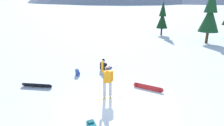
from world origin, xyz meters
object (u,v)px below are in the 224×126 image
snowboarder_foreground (107,81)px  snowboarder_midground (105,66)px  loose_snowboard_near_right (148,87)px  backpack_teal (91,125)px  pine_tree_slender (162,17)px  backpack_blue (77,73)px  loose_snowboard_near_left (37,85)px  pine_tree_leaning (210,14)px

snowboarder_foreground → snowboarder_midground: size_ratio=1.15×
snowboarder_foreground → loose_snowboard_near_right: size_ratio=1.13×
backpack_teal → pine_tree_slender: bearing=95.5°
loose_snowboard_near_right → pine_tree_slender: size_ratio=0.39×
backpack_blue → pine_tree_slender: size_ratio=0.10×
snowboarder_midground → pine_tree_slender: (0.44, 16.55, 2.21)m
snowboarder_foreground → pine_tree_slender: 20.41m
pine_tree_slender → loose_snowboard_near_left: bearing=-97.5°
loose_snowboard_near_left → backpack_teal: bearing=-22.1°
snowboarder_foreground → loose_snowboard_near_right: (1.68, 1.92, -0.84)m
snowboarder_foreground → snowboarder_midground: (-2.08, 3.73, -0.65)m
pine_tree_slender → loose_snowboard_near_right: bearing=-79.8°
loose_snowboard_near_left → backpack_teal: backpack_teal is taller
snowboarder_midground → loose_snowboard_near_right: bearing=-25.7°
pine_tree_slender → pine_tree_leaning: bearing=-27.1°
backpack_teal → pine_tree_slender: 23.18m
pine_tree_slender → snowboarder_foreground: bearing=-85.4°
snowboarder_midground → loose_snowboard_near_left: (-2.31, -4.37, -0.19)m
loose_snowboard_near_left → snowboarder_foreground: bearing=8.3°
snowboarder_foreground → pine_tree_slender: pine_tree_slender is taller
snowboarder_midground → backpack_blue: bearing=-126.3°
backpack_teal → loose_snowboard_near_left: bearing=157.9°
backpack_teal → pine_tree_slender: (-2.22, 22.95, 2.41)m
pine_tree_slender → snowboarder_midground: bearing=-91.5°
snowboarder_foreground → loose_snowboard_near_left: (-4.38, -0.64, -0.84)m
backpack_teal → backpack_blue: (-3.91, 4.70, 0.09)m
pine_tree_leaning → pine_tree_slender: pine_tree_leaning is taller
backpack_blue → pine_tree_leaning: size_ratio=0.08×
loose_snowboard_near_right → loose_snowboard_near_left: loose_snowboard_near_right is taller
snowboarder_foreground → pine_tree_leaning: bearing=76.0°
backpack_blue → pine_tree_slender: bearing=84.7°
loose_snowboard_near_right → backpack_teal: bearing=-103.4°
loose_snowboard_near_left → pine_tree_leaning: size_ratio=0.30×
loose_snowboard_near_right → backpack_teal: backpack_teal is taller
backpack_teal → backpack_blue: bearing=129.8°
loose_snowboard_near_left → pine_tree_slender: pine_tree_slender is taller
loose_snowboard_near_left → backpack_teal: (4.98, -2.03, -0.01)m
loose_snowboard_near_right → snowboarder_foreground: bearing=-131.2°
snowboarder_midground → pine_tree_leaning: bearing=64.7°
loose_snowboard_near_right → pine_tree_leaning: 15.87m
backpack_teal → pine_tree_leaning: pine_tree_leaning is taller
backpack_blue → pine_tree_slender: (1.69, 18.25, 2.32)m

